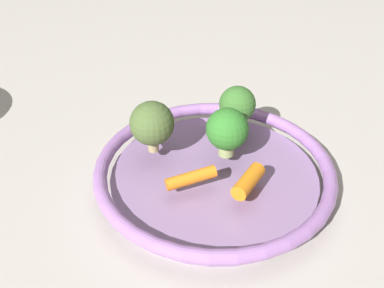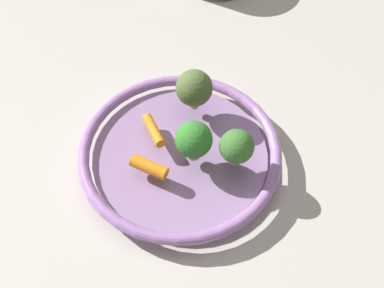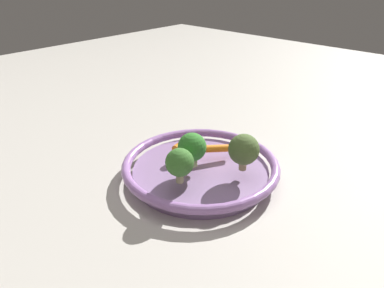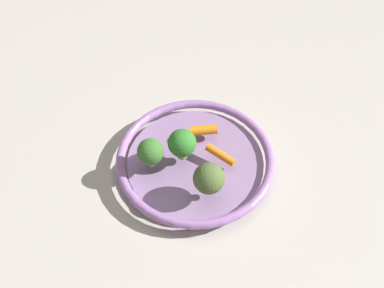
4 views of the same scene
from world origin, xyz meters
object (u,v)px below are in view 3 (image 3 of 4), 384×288
object	(u,v)px
serving_bowl	(201,168)
broccoli_floret_large	(244,150)
broccoli_floret_mid	(180,163)
broccoli_floret_edge	(191,147)
baby_carrot_back	(215,148)
baby_carrot_center	(184,145)

from	to	relation	value
serving_bowl	broccoli_floret_large	world-z (taller)	broccoli_floret_large
broccoli_floret_mid	broccoli_floret_edge	bearing A→B (deg)	-155.47
broccoli_floret_mid	baby_carrot_back	bearing A→B (deg)	-168.35
broccoli_floret_mid	serving_bowl	bearing A→B (deg)	-164.18
serving_bowl	baby_carrot_center	world-z (taller)	baby_carrot_center
baby_carrot_back	broccoli_floret_mid	xyz separation A→B (m)	(0.13, 0.03, 0.03)
baby_carrot_back	broccoli_floret_edge	world-z (taller)	broccoli_floret_edge
baby_carrot_back	broccoli_floret_large	xyz separation A→B (m)	(0.02, 0.08, 0.03)
broccoli_floret_edge	broccoli_floret_large	size ratio (longest dim) A/B	0.94
serving_bowl	broccoli_floret_mid	world-z (taller)	broccoli_floret_mid
baby_carrot_back	broccoli_floret_large	bearing A→B (deg)	75.94
serving_bowl	baby_carrot_back	bearing A→B (deg)	-175.72
baby_carrot_center	broccoli_floret_edge	world-z (taller)	broccoli_floret_edge
broccoli_floret_large	broccoli_floret_mid	world-z (taller)	broccoli_floret_large
broccoli_floret_large	baby_carrot_back	bearing A→B (deg)	-104.06
baby_carrot_center	broccoli_floret_edge	distance (m)	0.07
serving_bowl	broccoli_floret_large	bearing A→B (deg)	108.99
serving_bowl	broccoli_floret_edge	size ratio (longest dim) A/B	4.66
baby_carrot_back	broccoli_floret_edge	xyz separation A→B (m)	(0.07, 0.00, 0.03)
broccoli_floret_large	baby_carrot_center	bearing A→B (deg)	-84.03
broccoli_floret_edge	broccoli_floret_mid	bearing A→B (deg)	24.53
baby_carrot_center	broccoli_floret_mid	size ratio (longest dim) A/B	0.86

